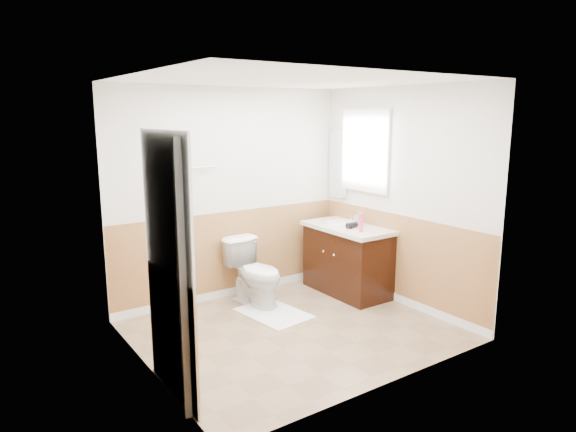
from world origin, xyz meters
TOP-DOWN VIEW (x-y plane):
  - floor at (0.00, 0.00)m, footprint 3.00×3.00m
  - ceiling at (0.00, 0.00)m, footprint 3.00×3.00m
  - wall_back at (0.00, 1.30)m, footprint 3.00×0.00m
  - wall_front at (0.00, -1.30)m, footprint 3.00×0.00m
  - wall_left at (-1.50, 0.00)m, footprint 0.00×3.00m
  - wall_right at (1.50, 0.00)m, footprint 0.00×3.00m
  - wainscot_back at (0.00, 1.29)m, footprint 3.00×0.00m
  - wainscot_front at (0.00, -1.29)m, footprint 3.00×0.00m
  - wainscot_left at (-1.49, 0.00)m, footprint 0.00×2.60m
  - wainscot_right at (1.49, 0.00)m, footprint 0.00×2.60m
  - toilet at (0.06, 0.86)m, footprint 0.52×0.80m
  - bath_mat at (0.06, 0.48)m, footprint 0.65×0.86m
  - vanity_cabinet at (1.21, 0.57)m, footprint 0.55×1.10m
  - vanity_knob_left at (0.91, 0.47)m, footprint 0.03×0.03m
  - vanity_knob_right at (0.91, 0.67)m, footprint 0.03×0.03m
  - countertop at (1.20, 0.57)m, footprint 0.60×1.15m
  - sink_basin at (1.21, 0.72)m, footprint 0.36×0.36m
  - faucet at (1.39, 0.72)m, footprint 0.02×0.02m
  - lotion_bottle at (1.11, 0.24)m, footprint 0.05×0.05m
  - soap_dispenser at (1.33, 0.52)m, footprint 0.09×0.09m
  - hair_dryer_body at (1.16, 0.45)m, footprint 0.14×0.07m
  - hair_dryer_handle at (1.13, 0.42)m, footprint 0.03×0.03m
  - mirror_panel at (1.48, 1.10)m, footprint 0.02×0.35m
  - window_frame at (1.47, 0.59)m, footprint 0.04×0.80m
  - window_glass at (1.49, 0.59)m, footprint 0.01×0.70m
  - door at (-1.40, -0.45)m, footprint 0.29×0.78m
  - door_frame at (-1.48, -0.45)m, footprint 0.02×0.92m
  - door_knob at (-1.34, -0.12)m, footprint 0.06×0.06m
  - towel_bar at (-0.55, 1.25)m, footprint 0.62×0.02m
  - tp_holder_bar at (-0.10, 1.23)m, footprint 0.14×0.02m
  - tp_roll at (-0.10, 1.23)m, footprint 0.10×0.11m
  - tp_sheet at (-0.10, 1.23)m, footprint 0.10×0.01m

SIDE VIEW (x-z plane):
  - floor at x=0.00m, z-range 0.00..0.00m
  - bath_mat at x=0.06m, z-range 0.00..0.02m
  - toilet at x=0.06m, z-range 0.00..0.77m
  - vanity_cabinet at x=1.21m, z-range 0.00..0.80m
  - wainscot_back at x=0.00m, z-range -1.00..2.00m
  - wainscot_front at x=0.00m, z-range -1.00..2.00m
  - wainscot_left at x=-1.49m, z-range -0.80..1.80m
  - wainscot_right at x=1.49m, z-range -0.80..1.80m
  - vanity_knob_left at x=0.91m, z-range 0.53..0.57m
  - vanity_knob_right at x=0.91m, z-range 0.53..0.57m
  - tp_sheet at x=-0.10m, z-range 0.51..0.67m
  - tp_holder_bar at x=-0.10m, z-range 0.69..0.71m
  - tp_roll at x=-0.10m, z-range 0.64..0.76m
  - countertop at x=1.20m, z-range 0.80..0.85m
  - hair_dryer_handle at x=1.13m, z-range 0.82..0.89m
  - sink_basin at x=1.21m, z-range 0.85..0.87m
  - hair_dryer_body at x=1.16m, z-range 0.85..0.92m
  - faucet at x=1.39m, z-range 0.85..0.99m
  - soap_dispenser at x=1.33m, z-range 0.85..1.03m
  - door_knob at x=-1.34m, z-range 0.92..0.98m
  - lotion_bottle at x=1.11m, z-range 0.85..1.07m
  - door at x=-1.40m, z-range 0.00..2.04m
  - door_frame at x=-1.48m, z-range -0.02..2.08m
  - wall_back at x=0.00m, z-range -0.25..2.75m
  - wall_front at x=0.00m, z-range -0.25..2.75m
  - wall_left at x=-1.50m, z-range -0.25..2.75m
  - wall_right at x=1.50m, z-range -0.25..2.75m
  - mirror_panel at x=1.48m, z-range 1.10..2.00m
  - towel_bar at x=-0.55m, z-range 1.59..1.61m
  - window_frame at x=1.47m, z-range 1.25..2.25m
  - window_glass at x=1.49m, z-range 1.30..2.20m
  - ceiling at x=0.00m, z-range 2.50..2.50m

